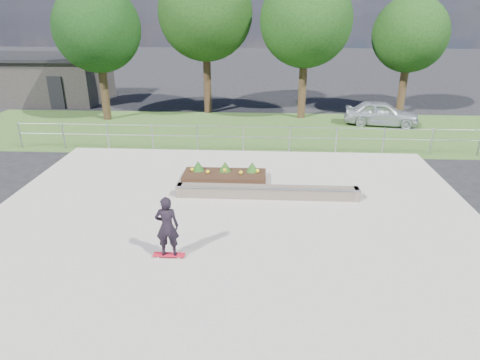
# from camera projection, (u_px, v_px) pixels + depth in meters

# --- Properties ---
(ground) EXTENTS (120.00, 120.00, 0.00)m
(ground) POSITION_uv_depth(u_px,v_px,m) (230.00, 237.00, 11.85)
(ground) COLOR black
(ground) RESTS_ON ground
(grass_verge) EXTENTS (30.00, 8.00, 0.02)m
(grass_verge) POSITION_uv_depth(u_px,v_px,m) (247.00, 131.00, 22.03)
(grass_verge) COLOR #315020
(grass_verge) RESTS_ON ground
(concrete_slab) EXTENTS (15.00, 15.00, 0.06)m
(concrete_slab) POSITION_uv_depth(u_px,v_px,m) (230.00, 236.00, 11.84)
(concrete_slab) COLOR #A39B90
(concrete_slab) RESTS_ON ground
(fence) EXTENTS (20.06, 0.06, 1.20)m
(fence) POSITION_uv_depth(u_px,v_px,m) (243.00, 135.00, 18.50)
(fence) COLOR #96999E
(fence) RESTS_ON ground
(building) EXTENTS (8.40, 5.40, 3.00)m
(building) POSITION_uv_depth(u_px,v_px,m) (43.00, 78.00, 28.68)
(building) COLOR #292624
(building) RESTS_ON ground
(tree_far_left) EXTENTS (4.55, 4.55, 7.15)m
(tree_far_left) POSITION_uv_depth(u_px,v_px,m) (97.00, 29.00, 22.49)
(tree_far_left) COLOR black
(tree_far_left) RESTS_ON ground
(tree_mid_left) EXTENTS (5.25, 5.25, 8.25)m
(tree_mid_left) POSITION_uv_depth(u_px,v_px,m) (205.00, 13.00, 23.77)
(tree_mid_left) COLOR black
(tree_mid_left) RESTS_ON ground
(tree_mid_right) EXTENTS (4.90, 4.90, 7.70)m
(tree_mid_right) POSITION_uv_depth(u_px,v_px,m) (306.00, 21.00, 22.69)
(tree_mid_right) COLOR #342315
(tree_mid_right) RESTS_ON ground
(tree_far_right) EXTENTS (4.20, 4.20, 6.60)m
(tree_far_right) POSITION_uv_depth(u_px,v_px,m) (410.00, 35.00, 24.04)
(tree_far_right) COLOR #362415
(tree_far_right) RESTS_ON ground
(grind_ledge) EXTENTS (6.00, 0.44, 0.43)m
(grind_ledge) POSITION_uv_depth(u_px,v_px,m) (267.00, 192.00, 14.07)
(grind_ledge) COLOR brown
(grind_ledge) RESTS_ON concrete_slab
(planter_bed) EXTENTS (3.00, 1.20, 0.61)m
(planter_bed) POSITION_uv_depth(u_px,v_px,m) (225.00, 174.00, 15.61)
(planter_bed) COLOR black
(planter_bed) RESTS_ON concrete_slab
(skateboarder) EXTENTS (0.80, 0.42, 1.66)m
(skateboarder) POSITION_uv_depth(u_px,v_px,m) (167.00, 227.00, 10.45)
(skateboarder) COLOR white
(skateboarder) RESTS_ON concrete_slab
(parked_car) EXTENTS (4.03, 2.17, 1.30)m
(parked_car) POSITION_uv_depth(u_px,v_px,m) (381.00, 113.00, 22.86)
(parked_car) COLOR silver
(parked_car) RESTS_ON ground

